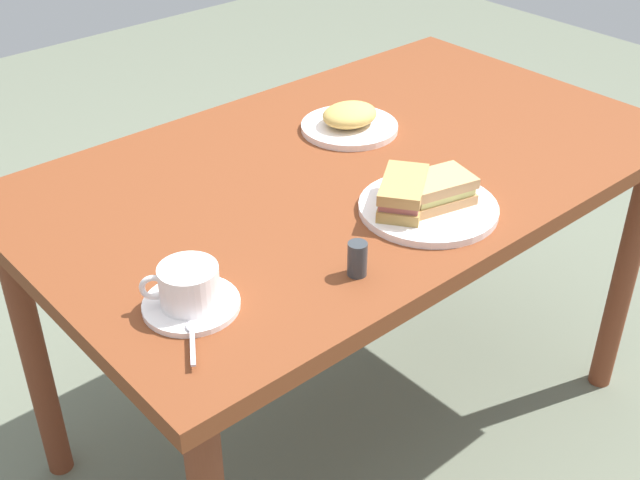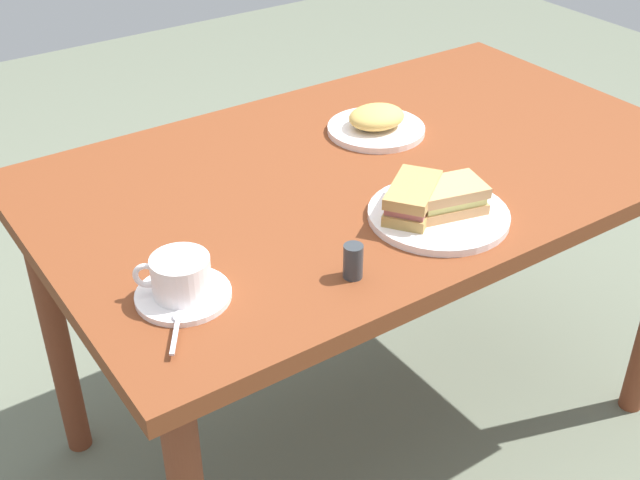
{
  "view_description": "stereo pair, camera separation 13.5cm",
  "coord_description": "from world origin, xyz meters",
  "px_view_note": "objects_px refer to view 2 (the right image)",
  "views": [
    {
      "loc": [
        -1.02,
        -1.06,
        1.49
      ],
      "look_at": [
        -0.27,
        -0.21,
        0.76
      ],
      "focal_mm": 46.16,
      "sensor_mm": 36.0,
      "label": 1
    },
    {
      "loc": [
        -0.91,
        -1.15,
        1.49
      ],
      "look_at": [
        -0.27,
        -0.21,
        0.76
      ],
      "focal_mm": 46.16,
      "sensor_mm": 36.0,
      "label": 2
    }
  ],
  "objects_px": {
    "sandwich_plate": "(438,215)",
    "sandwich_back": "(413,198)",
    "coffee_saucer": "(183,295)",
    "salt_shaker": "(353,261)",
    "sandwich_front": "(448,197)",
    "dining_table": "(371,200)",
    "spoon": "(177,324)",
    "side_plate": "(376,129)",
    "coffee_cup": "(180,275)"
  },
  "relations": [
    {
      "from": "sandwich_front",
      "to": "side_plate",
      "type": "distance_m",
      "value": 0.36
    },
    {
      "from": "sandwich_plate",
      "to": "side_plate",
      "type": "xyz_separation_m",
      "value": [
        0.12,
        0.34,
        0.0
      ]
    },
    {
      "from": "spoon",
      "to": "side_plate",
      "type": "relative_size",
      "value": 0.43
    },
    {
      "from": "sandwich_front",
      "to": "coffee_saucer",
      "type": "bearing_deg",
      "value": 174.62
    },
    {
      "from": "sandwich_front",
      "to": "sandwich_back",
      "type": "xyz_separation_m",
      "value": [
        -0.05,
        0.03,
        0.0
      ]
    },
    {
      "from": "sandwich_front",
      "to": "side_plate",
      "type": "relative_size",
      "value": 0.68
    },
    {
      "from": "side_plate",
      "to": "salt_shaker",
      "type": "relative_size",
      "value": 3.54
    },
    {
      "from": "sandwich_plate",
      "to": "coffee_cup",
      "type": "height_order",
      "value": "coffee_cup"
    },
    {
      "from": "dining_table",
      "to": "coffee_saucer",
      "type": "bearing_deg",
      "value": -159.66
    },
    {
      "from": "sandwich_plate",
      "to": "side_plate",
      "type": "height_order",
      "value": "same"
    },
    {
      "from": "sandwich_plate",
      "to": "sandwich_back",
      "type": "distance_m",
      "value": 0.06
    },
    {
      "from": "sandwich_front",
      "to": "side_plate",
      "type": "xyz_separation_m",
      "value": [
        0.11,
        0.34,
        -0.03
      ]
    },
    {
      "from": "sandwich_plate",
      "to": "salt_shaker",
      "type": "distance_m",
      "value": 0.24
    },
    {
      "from": "sandwich_plate",
      "to": "coffee_cup",
      "type": "xyz_separation_m",
      "value": [
        -0.48,
        0.04,
        0.04
      ]
    },
    {
      "from": "spoon",
      "to": "side_plate",
      "type": "distance_m",
      "value": 0.74
    },
    {
      "from": "sandwich_front",
      "to": "side_plate",
      "type": "bearing_deg",
      "value": 72.63
    },
    {
      "from": "spoon",
      "to": "side_plate",
      "type": "xyz_separation_m",
      "value": [
        0.65,
        0.37,
        -0.01
      ]
    },
    {
      "from": "coffee_saucer",
      "to": "spoon",
      "type": "height_order",
      "value": "spoon"
    },
    {
      "from": "sandwich_plate",
      "to": "coffee_cup",
      "type": "relative_size",
      "value": 2.31
    },
    {
      "from": "sandwich_front",
      "to": "coffee_cup",
      "type": "xyz_separation_m",
      "value": [
        -0.5,
        0.05,
        0.0
      ]
    },
    {
      "from": "coffee_saucer",
      "to": "salt_shaker",
      "type": "xyz_separation_m",
      "value": [
        0.25,
        -0.1,
        0.02
      ]
    },
    {
      "from": "spoon",
      "to": "coffee_saucer",
      "type": "bearing_deg",
      "value": 57.67
    },
    {
      "from": "sandwich_back",
      "to": "coffee_cup",
      "type": "xyz_separation_m",
      "value": [
        -0.44,
        0.02,
        0.0
      ]
    },
    {
      "from": "dining_table",
      "to": "salt_shaker",
      "type": "relative_size",
      "value": 22.76
    },
    {
      "from": "sandwich_back",
      "to": "side_plate",
      "type": "relative_size",
      "value": 0.74
    },
    {
      "from": "side_plate",
      "to": "sandwich_back",
      "type": "bearing_deg",
      "value": -117.37
    },
    {
      "from": "sandwich_front",
      "to": "spoon",
      "type": "bearing_deg",
      "value": -177.71
    },
    {
      "from": "sandwich_plate",
      "to": "salt_shaker",
      "type": "relative_size",
      "value": 4.29
    },
    {
      "from": "sandwich_plate",
      "to": "sandwich_back",
      "type": "height_order",
      "value": "sandwich_back"
    },
    {
      "from": "sandwich_plate",
      "to": "sandwich_back",
      "type": "xyz_separation_m",
      "value": [
        -0.04,
        0.03,
        0.03
      ]
    },
    {
      "from": "sandwich_front",
      "to": "coffee_cup",
      "type": "distance_m",
      "value": 0.5
    },
    {
      "from": "dining_table",
      "to": "sandwich_plate",
      "type": "xyz_separation_m",
      "value": [
        -0.03,
        -0.23,
        0.09
      ]
    },
    {
      "from": "spoon",
      "to": "sandwich_front",
      "type": "bearing_deg",
      "value": 2.29
    },
    {
      "from": "sandwich_front",
      "to": "dining_table",
      "type": "bearing_deg",
      "value": 86.18
    },
    {
      "from": "dining_table",
      "to": "coffee_cup",
      "type": "bearing_deg",
      "value": -159.79
    },
    {
      "from": "sandwich_plate",
      "to": "spoon",
      "type": "bearing_deg",
      "value": -177.33
    },
    {
      "from": "sandwich_front",
      "to": "spoon",
      "type": "height_order",
      "value": "sandwich_front"
    },
    {
      "from": "dining_table",
      "to": "side_plate",
      "type": "height_order",
      "value": "side_plate"
    },
    {
      "from": "dining_table",
      "to": "sandwich_plate",
      "type": "bearing_deg",
      "value": -97.69
    },
    {
      "from": "sandwich_front",
      "to": "coffee_cup",
      "type": "height_order",
      "value": "coffee_cup"
    },
    {
      "from": "spoon",
      "to": "salt_shaker",
      "type": "bearing_deg",
      "value": -6.5
    },
    {
      "from": "sandwich_front",
      "to": "coffee_saucer",
      "type": "xyz_separation_m",
      "value": [
        -0.5,
        0.05,
        -0.03
      ]
    },
    {
      "from": "dining_table",
      "to": "spoon",
      "type": "xyz_separation_m",
      "value": [
        -0.55,
        -0.26,
        0.1
      ]
    },
    {
      "from": "side_plate",
      "to": "salt_shaker",
      "type": "height_order",
      "value": "salt_shaker"
    },
    {
      "from": "sandwich_front",
      "to": "salt_shaker",
      "type": "bearing_deg",
      "value": -167.47
    },
    {
      "from": "dining_table",
      "to": "salt_shaker",
      "type": "distance_m",
      "value": 0.41
    },
    {
      "from": "coffee_saucer",
      "to": "sandwich_plate",
      "type": "bearing_deg",
      "value": -5.22
    },
    {
      "from": "sandwich_front",
      "to": "sandwich_back",
      "type": "distance_m",
      "value": 0.06
    },
    {
      "from": "sandwich_plate",
      "to": "sandwich_front",
      "type": "bearing_deg",
      "value": -10.3
    },
    {
      "from": "salt_shaker",
      "to": "sandwich_plate",
      "type": "bearing_deg",
      "value": 14.03
    }
  ]
}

